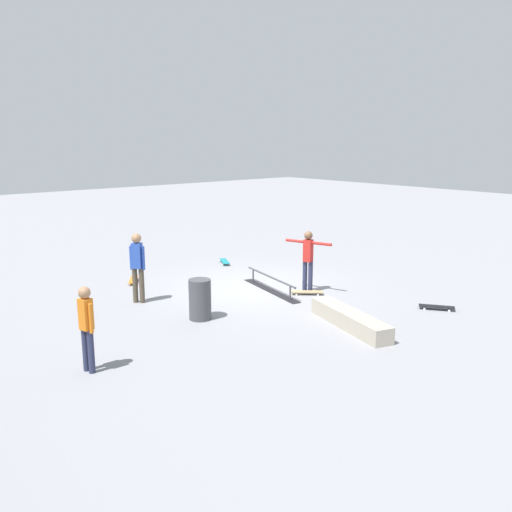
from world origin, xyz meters
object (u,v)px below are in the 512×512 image
at_px(loose_skateboard_black, 437,307).
at_px(trash_bin, 200,299).
at_px(grind_rail, 271,284).
at_px(skateboard_main, 307,292).
at_px(bystander_orange_shirt, 86,324).
at_px(skate_ledge, 350,319).
at_px(bystander_blue_shirt, 137,264).
at_px(loose_skateboard_orange, 133,280).
at_px(loose_skateboard_teal, 225,261).
at_px(skater_main, 308,257).

relative_size(loose_skateboard_black, trash_bin, 0.86).
height_order(grind_rail, skateboard_main, grind_rail).
xyz_separation_m(bystander_orange_shirt, trash_bin, (1.07, -3.04, -0.40)).
height_order(bystander_orange_shirt, trash_bin, bystander_orange_shirt).
bearing_deg(skateboard_main, bystander_orange_shirt, -129.32).
distance_m(skateboard_main, bystander_orange_shirt, 6.32).
height_order(grind_rail, skate_ledge, grind_rail).
distance_m(bystander_blue_shirt, loose_skateboard_black, 7.12).
bearing_deg(bystander_blue_shirt, loose_skateboard_orange, 116.73).
bearing_deg(loose_skateboard_teal, skateboard_main, -159.81).
bearing_deg(trash_bin, skate_ledge, -140.15).
bearing_deg(skateboard_main, loose_skateboard_black, -21.13).
xyz_separation_m(bystander_orange_shirt, bystander_blue_shirt, (3.06, -2.62, 0.11)).
bearing_deg(skater_main, loose_skateboard_orange, -159.44).
height_order(bystander_blue_shirt, loose_skateboard_black, bystander_blue_shirt).
height_order(bystander_blue_shirt, loose_skateboard_teal, bystander_blue_shirt).
relative_size(skate_ledge, trash_bin, 2.71).
relative_size(skateboard_main, loose_skateboard_orange, 0.93).
relative_size(loose_skateboard_teal, loose_skateboard_orange, 1.03).
xyz_separation_m(skater_main, loose_skateboard_orange, (3.78, 2.99, -0.85)).
bearing_deg(bystander_orange_shirt, skateboard_main, 85.90).
distance_m(grind_rail, loose_skateboard_teal, 3.46).
height_order(loose_skateboard_black, loose_skateboard_orange, same).
bearing_deg(skateboard_main, skater_main, 85.23).
relative_size(skateboard_main, bystander_blue_shirt, 0.43).
relative_size(skate_ledge, skateboard_main, 3.36).
relative_size(skate_ledge, skater_main, 1.53).
height_order(grind_rail, bystander_blue_shirt, bystander_blue_shirt).
relative_size(skate_ledge, loose_skateboard_teal, 3.04).
bearing_deg(skate_ledge, loose_skateboard_teal, -14.05).
height_order(grind_rail, loose_skateboard_black, grind_rail).
height_order(skater_main, trash_bin, skater_main).
xyz_separation_m(skater_main, trash_bin, (0.00, 3.36, -0.48)).
distance_m(skate_ledge, skateboard_main, 2.55).
height_order(skate_ledge, skateboard_main, skate_ledge).
height_order(bystander_orange_shirt, loose_skateboard_orange, bystander_orange_shirt).
bearing_deg(loose_skateboard_black, grind_rail, 172.63).
bearing_deg(skateboard_main, grind_rail, 160.34).
bearing_deg(skater_main, bystander_blue_shirt, -135.61).
relative_size(loose_skateboard_teal, loose_skateboard_black, 1.03).
bearing_deg(trash_bin, grind_rail, -75.65).
xyz_separation_m(skateboard_main, loose_skateboard_black, (-2.83, -1.40, 0.00)).
bearing_deg(skateboard_main, trash_bin, -140.76).
height_order(skateboard_main, loose_skateboard_teal, same).
bearing_deg(bystander_orange_shirt, bystander_blue_shirt, 127.25).
xyz_separation_m(skateboard_main, bystander_orange_shirt, (-0.88, 6.20, 0.78)).
distance_m(skateboard_main, loose_skateboard_teal, 4.22).
relative_size(bystander_orange_shirt, loose_skateboard_black, 1.94).
height_order(bystander_blue_shirt, loose_skateboard_orange, bystander_blue_shirt).
distance_m(loose_skateboard_teal, trash_bin, 5.46).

